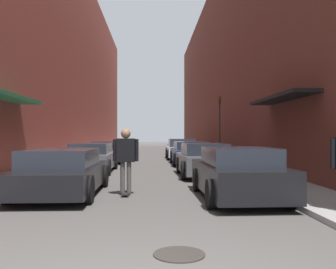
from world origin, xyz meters
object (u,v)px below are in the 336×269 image
(parked_car_left_1, at_px, (92,158))
(parked_car_right_4, at_px, (179,147))
(skateboarder, at_px, (126,154))
(parked_car_right_2, at_px, (191,153))
(manhole_cover, at_px, (179,254))
(traffic_light, at_px, (220,121))
(parked_car_right_0, at_px, (238,174))
(parked_car_right_3, at_px, (181,149))
(parked_car_right_1, at_px, (204,160))
(parked_car_left_0, at_px, (62,172))
(parked_car_left_2, at_px, (109,152))

(parked_car_left_1, relative_size, parked_car_right_4, 1.16)
(skateboarder, bearing_deg, parked_car_right_2, 74.68)
(manhole_cover, bearing_deg, traffic_light, 78.12)
(parked_car_right_0, height_order, manhole_cover, parked_car_right_0)
(parked_car_right_4, relative_size, traffic_light, 1.00)
(parked_car_right_0, xyz_separation_m, parked_car_right_3, (-0.19, 15.74, 0.01))
(parked_car_right_3, relative_size, manhole_cover, 6.05)
(manhole_cover, bearing_deg, skateboarder, 102.07)
(parked_car_left_1, bearing_deg, parked_car_right_4, 71.39)
(parked_car_right_0, xyz_separation_m, parked_car_right_1, (-0.14, 5.15, -0.00))
(parked_car_right_2, bearing_deg, parked_car_left_0, -114.20)
(parked_car_right_0, bearing_deg, parked_car_right_1, 91.56)
(parked_car_left_2, bearing_deg, parked_car_left_0, -89.26)
(parked_car_left_0, distance_m, parked_car_right_3, 15.52)
(parked_car_left_2, distance_m, parked_car_right_4, 9.41)
(parked_car_left_2, height_order, parked_car_right_4, parked_car_left_2)
(traffic_light, bearing_deg, parked_car_right_1, -103.83)
(parked_car_left_1, distance_m, parked_car_right_2, 6.12)
(parked_car_left_1, xyz_separation_m, traffic_light, (6.96, 7.88, 1.92))
(manhole_cover, bearing_deg, parked_car_right_1, 80.13)
(parked_car_right_0, relative_size, parked_car_right_3, 0.99)
(parked_car_left_2, bearing_deg, parked_car_right_2, -23.11)
(parked_car_right_1, distance_m, manhole_cover, 9.62)
(parked_car_right_2, height_order, manhole_cover, parked_car_right_2)
(manhole_cover, bearing_deg, parked_car_left_2, 99.72)
(parked_car_left_0, relative_size, parked_car_left_1, 1.01)
(parked_car_left_1, bearing_deg, traffic_light, 48.53)
(parked_car_left_2, distance_m, manhole_cover, 17.39)
(parked_car_right_0, distance_m, parked_car_right_3, 15.74)
(parked_car_right_0, bearing_deg, parked_car_right_4, 89.99)
(parked_car_left_2, height_order, parked_car_right_0, parked_car_right_0)
(parked_car_left_0, height_order, parked_car_right_1, parked_car_right_1)
(parked_car_right_3, relative_size, parked_car_right_4, 1.07)
(parked_car_left_2, distance_m, parked_car_right_3, 5.39)
(skateboarder, xyz_separation_m, manhole_cover, (1.07, -5.00, -1.09))
(parked_car_left_0, height_order, parked_car_right_2, parked_car_right_2)
(parked_car_left_0, bearing_deg, parked_car_right_3, 73.63)
(parked_car_right_0, distance_m, skateboarder, 2.98)
(traffic_light, bearing_deg, skateboarder, -109.86)
(parked_car_right_0, relative_size, parked_car_right_4, 1.05)
(parked_car_left_1, height_order, parked_car_right_2, parked_car_left_1)
(traffic_light, bearing_deg, parked_car_right_3, 157.87)
(parked_car_right_0, distance_m, parked_car_right_2, 10.84)
(parked_car_right_1, xyz_separation_m, parked_car_right_3, (-0.05, 10.59, 0.02))
(parked_car_right_1, bearing_deg, parked_car_left_1, 159.37)
(skateboarder, bearing_deg, parked_car_right_3, 79.96)
(parked_car_left_0, height_order, traffic_light, traffic_light)
(parked_car_right_3, distance_m, traffic_light, 3.22)
(parked_car_left_1, relative_size, traffic_light, 1.16)
(parked_car_right_1, bearing_deg, manhole_cover, -99.87)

